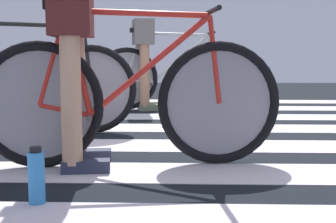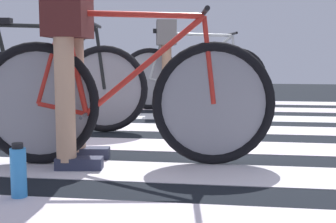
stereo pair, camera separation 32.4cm
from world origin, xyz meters
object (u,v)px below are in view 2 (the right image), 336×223
at_px(cyclist_3_of_3, 167,52).
at_px(water_bottle, 19,172).
at_px(bicycle_1_of_3, 125,99).
at_px(bicycle_2_of_3, 42,86).
at_px(bicycle_3_of_3, 193,76).
at_px(cyclist_1_of_3, 70,52).

bearing_deg(cyclist_3_of_3, water_bottle, -103.64).
relative_size(bicycle_1_of_3, water_bottle, 6.90).
bearing_deg(bicycle_1_of_3, water_bottle, -122.30).
distance_m(bicycle_2_of_3, cyclist_3_of_3, 1.93).
xyz_separation_m(cyclist_3_of_3, water_bottle, (-0.17, -3.45, -0.55)).
xyz_separation_m(bicycle_3_of_3, cyclist_3_of_3, (-0.31, -0.06, 0.28)).
height_order(cyclist_1_of_3, cyclist_3_of_3, cyclist_3_of_3).
bearing_deg(bicycle_2_of_3, cyclist_3_of_3, 56.35).
relative_size(bicycle_3_of_3, water_bottle, 6.84).
relative_size(cyclist_1_of_3, cyclist_3_of_3, 0.99).
bearing_deg(bicycle_3_of_3, cyclist_3_of_3, -180.00).
distance_m(bicycle_2_of_3, bicycle_3_of_3, 2.10).
xyz_separation_m(cyclist_1_of_3, bicycle_2_of_3, (-0.63, 1.05, -0.27)).
bearing_deg(cyclist_3_of_3, bicycle_3_of_3, 0.00).
relative_size(bicycle_3_of_3, cyclist_3_of_3, 1.67).
distance_m(bicycle_2_of_3, water_bottle, 1.84).
bearing_deg(cyclist_1_of_3, bicycle_3_of_3, 73.45).
distance_m(bicycle_3_of_3, cyclist_3_of_3, 0.42).
xyz_separation_m(cyclist_1_of_3, water_bottle, (-0.02, -0.66, -0.54)).
bearing_deg(water_bottle, cyclist_3_of_3, 87.18).
xyz_separation_m(bicycle_3_of_3, water_bottle, (-0.47, -3.51, -0.27)).
bearing_deg(bicycle_3_of_3, water_bottle, -108.53).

